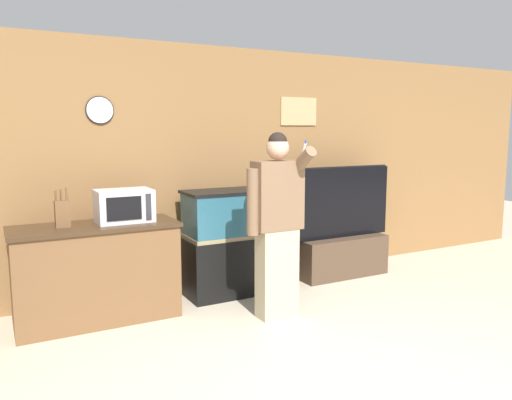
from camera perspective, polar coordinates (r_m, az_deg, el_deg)
ground_plane at (r=3.56m, az=14.04°, el=-21.04°), size 18.00×18.00×0.00m
wall_back_paneled at (r=5.48m, az=-5.23°, el=3.65°), size 10.00×0.08×2.60m
counter_island at (r=4.75m, az=-17.72°, el=-7.91°), size 1.44×0.59×0.88m
microwave at (r=4.70m, az=-14.85°, el=-0.63°), size 0.49×0.35×0.30m
knife_block at (r=4.60m, az=-21.27°, el=-1.40°), size 0.12×0.10×0.34m
aquarium_on_stand at (r=5.26m, az=-2.53°, el=-4.77°), size 1.04×0.49×1.10m
tv_on_stand at (r=5.99m, az=9.72°, el=-4.97°), size 1.34×0.40×1.30m
person_standing at (r=4.51m, az=2.36°, el=-2.62°), size 0.53×0.40×1.70m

